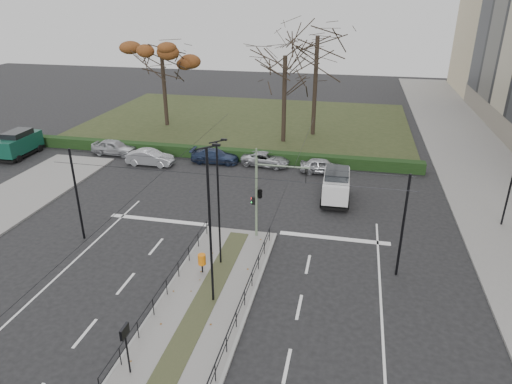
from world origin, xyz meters
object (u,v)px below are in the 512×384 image
parked_car_second (150,158)px  bare_tree_near (285,62)px  streetlamp_median_near (210,226)px  info_panel (125,337)px  streetlamp_median_far (219,203)px  parked_car_fifth (322,166)px  parked_car_fourth (266,159)px  traffic_light (261,192)px  rust_tree (161,52)px  parked_car_third (215,156)px  bare_tree_center (317,44)px  parked_car_first (114,147)px  white_van (336,185)px  litter_bin (202,260)px  green_van (19,143)px

parked_car_second → bare_tree_near: 16.09m
streetlamp_median_near → info_panel: bearing=-109.9°
streetlamp_median_far → parked_car_fifth: streetlamp_median_far is taller
info_panel → parked_car_fourth: size_ratio=0.53×
traffic_light → streetlamp_median_far: 4.00m
rust_tree → parked_car_fifth: 23.68m
streetlamp_median_near → parked_car_third: bearing=106.7°
parked_car_second → streetlamp_median_far: bearing=-143.6°
parked_car_third → parked_car_fifth: parked_car_fifth is taller
rust_tree → bare_tree_center: 17.22m
traffic_light → parked_car_first: bearing=142.9°
white_van → bare_tree_center: bare_tree_center is taller
parked_car_third → streetlamp_median_far: bearing=-164.3°
litter_bin → parked_car_fourth: litter_bin is taller
bare_tree_center → bare_tree_near: 4.53m
parked_car_first → rust_tree: rust_tree is taller
streetlamp_median_near → rust_tree: 34.77m
streetlamp_median_near → streetlamp_median_far: streetlamp_median_near is taller
parked_car_second → bare_tree_center: bearing=-46.9°
parked_car_first → streetlamp_median_near: bearing=-138.3°
streetlamp_median_near → parked_car_third: (-5.99, 19.89, -3.70)m
parked_car_first → bare_tree_near: 18.57m
green_van → parked_car_fifth: bearing=3.2°
streetlamp_median_far → parked_car_second: streetlamp_median_far is taller
litter_bin → bare_tree_center: 29.99m
info_panel → parked_car_third: (-4.06, 25.21, -1.33)m
green_van → bare_tree_center: bare_tree_center is taller
info_panel → rust_tree: bearing=110.2°
info_panel → parked_car_second: (-9.63, 23.39, -1.26)m
streetlamp_median_near → rust_tree: (-15.28, 30.98, 4.00)m
litter_bin → parked_car_third: 18.23m
parked_car_second → parked_car_fourth: bearing=-79.0°
parked_car_fourth → bare_tree_near: bare_tree_near is taller
rust_tree → bare_tree_near: (14.41, -3.46, -0.21)m
green_van → parked_car_fourth: bearing=5.9°
parked_car_first → parked_car_fifth: parked_car_first is taller
streetlamp_median_near → green_van: streetlamp_median_near is taller
green_van → streetlamp_median_near: bearing=-35.7°
litter_bin → parked_car_second: (-10.21, 15.80, -0.24)m
streetlamp_median_far → parked_car_second: size_ratio=1.74×
streetlamp_median_far → parked_car_second: 18.54m
streetlamp_median_far → parked_car_fourth: streetlamp_median_far is taller
parked_car_third → parked_car_fourth: 4.69m
streetlamp_median_near → litter_bin: bearing=120.7°
parked_car_third → bare_tree_near: size_ratio=0.38×
parked_car_third → bare_tree_near: bare_tree_near is taller
traffic_light → green_van: traffic_light is taller
parked_car_fourth → white_van: bearing=-127.9°
parked_car_third → green_van: size_ratio=0.88×
bare_tree_center → parked_car_second: bearing=-136.6°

